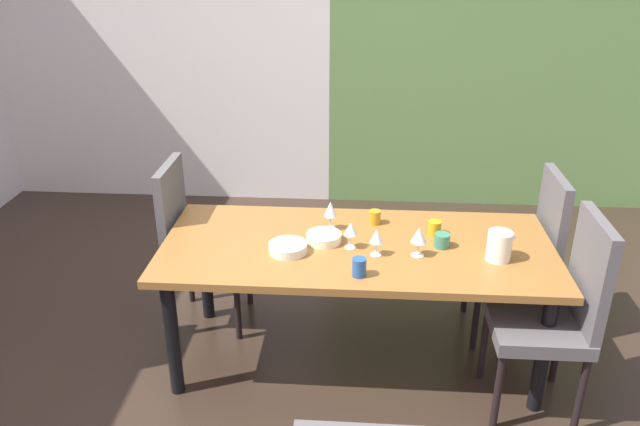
{
  "coord_description": "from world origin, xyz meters",
  "views": [
    {
      "loc": [
        0.34,
        -2.5,
        2.2
      ],
      "look_at": [
        0.13,
        0.45,
        0.85
      ],
      "focal_mm": 35.0,
      "sensor_mm": 36.0,
      "label": 1
    }
  ],
  "objects": [
    {
      "name": "cup_right",
      "position": [
        0.34,
        0.05,
        0.76
      ],
      "size": [
        0.07,
        0.07,
        0.09
      ],
      "primitive_type": "cylinder",
      "color": "#254F8E",
      "rests_on": "dining_table"
    },
    {
      "name": "wine_glass_front",
      "position": [
        0.3,
        0.33,
        0.82
      ],
      "size": [
        0.07,
        0.07,
        0.14
      ],
      "color": "silver",
      "rests_on": "dining_table"
    },
    {
      "name": "chair_right_far",
      "position": [
        1.28,
        0.69,
        0.56
      ],
      "size": [
        0.44,
        0.44,
        1.0
      ],
      "rotation": [
        0.0,
        0.0,
        1.57
      ],
      "color": "#535152",
      "rests_on": "ground_plane"
    },
    {
      "name": "wine_glass_west",
      "position": [
        0.63,
        0.27,
        0.82
      ],
      "size": [
        0.08,
        0.08,
        0.16
      ],
      "color": "silver",
      "rests_on": "dining_table"
    },
    {
      "name": "chair_right_near",
      "position": [
        1.29,
        0.05,
        0.57
      ],
      "size": [
        0.44,
        0.44,
        1.04
      ],
      "rotation": [
        0.0,
        0.0,
        1.57
      ],
      "color": "#535152",
      "rests_on": "ground_plane"
    },
    {
      "name": "cup_south",
      "position": [
        0.42,
        0.63,
        0.75
      ],
      "size": [
        0.06,
        0.06,
        0.08
      ],
      "primitive_type": "cylinder",
      "color": "#BA841B",
      "rests_on": "dining_table"
    },
    {
      "name": "cup_corner",
      "position": [
        0.76,
        0.38,
        0.75
      ],
      "size": [
        0.08,
        0.08,
        0.07
      ],
      "primitive_type": "cylinder",
      "color": "#377B5E",
      "rests_on": "dining_table"
    },
    {
      "name": "garden_window_panel",
      "position": [
        1.47,
        2.65,
        1.37
      ],
      "size": [
        2.81,
        0.1,
        2.73
      ],
      "primitive_type": "cube",
      "color": "#628847",
      "rests_on": "ground_plane"
    },
    {
      "name": "serving_bowl_north",
      "position": [
        -0.02,
        0.26,
        0.74
      ],
      "size": [
        0.2,
        0.2,
        0.05
      ],
      "primitive_type": "cylinder",
      "color": "silver",
      "rests_on": "dining_table"
    },
    {
      "name": "wine_glass_left",
      "position": [
        0.18,
        0.55,
        0.83
      ],
      "size": [
        0.07,
        0.07,
        0.16
      ],
      "color": "silver",
      "rests_on": "dining_table"
    },
    {
      "name": "back_panel_interior",
      "position": [
        -1.41,
        2.65,
        1.37
      ],
      "size": [
        2.93,
        0.1,
        2.73
      ],
      "primitive_type": "cube",
      "color": "silver",
      "rests_on": "ground_plane"
    },
    {
      "name": "dining_table",
      "position": [
        0.33,
        0.37,
        0.64
      ],
      "size": [
        2.03,
        0.9,
        0.71
      ],
      "color": "#915E2C",
      "rests_on": "ground_plane"
    },
    {
      "name": "pitcher_near_shelf",
      "position": [
        1.03,
        0.26,
        0.79
      ],
      "size": [
        0.14,
        0.12,
        0.15
      ],
      "color": "white",
      "rests_on": "dining_table"
    },
    {
      "name": "wine_glass_east",
      "position": [
        0.43,
        0.26,
        0.82
      ],
      "size": [
        0.07,
        0.07,
        0.14
      ],
      "color": "silver",
      "rests_on": "dining_table"
    },
    {
      "name": "ground_plane",
      "position": [
        0.0,
        0.0,
        -0.01
      ],
      "size": [
        5.74,
        5.41,
        0.02
      ],
      "primitive_type": "cube",
      "color": "#31241C"
    },
    {
      "name": "cup_near_window",
      "position": [
        0.74,
        0.52,
        0.75
      ],
      "size": [
        0.07,
        0.07,
        0.08
      ],
      "primitive_type": "cylinder",
      "color": "#B89618",
      "rests_on": "dining_table"
    },
    {
      "name": "serving_bowl_center",
      "position": [
        0.16,
        0.39,
        0.74
      ],
      "size": [
        0.18,
        0.18,
        0.05
      ],
      "primitive_type": "cylinder",
      "color": "#F2EBC5",
      "rests_on": "dining_table"
    },
    {
      "name": "chair_left_far",
      "position": [
        -0.62,
        0.69,
        0.56
      ],
      "size": [
        0.45,
        0.44,
        1.01
      ],
      "rotation": [
        0.0,
        0.0,
        -1.57
      ],
      "color": "#535152",
      "rests_on": "ground_plane"
    }
  ]
}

